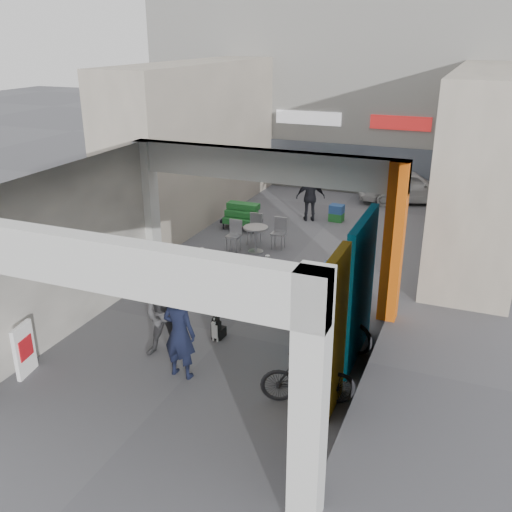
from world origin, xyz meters
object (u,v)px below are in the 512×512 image
at_px(cafe_set, 256,238).
at_px(bicycle_rear, 308,378).
at_px(man_elderly, 329,297).
at_px(white_van, 408,186).
at_px(border_collie, 217,329).
at_px(man_back_turned, 166,314).
at_px(bicycle_front, 328,319).
at_px(produce_stand, 241,219).
at_px(man_with_dog, 179,333).
at_px(man_crates, 310,197).

bearing_deg(cafe_set, bicycle_rear, -61.11).
height_order(man_elderly, white_van, man_elderly).
height_order(border_collie, man_back_turned, man_back_turned).
distance_m(man_back_turned, white_van, 12.99).
distance_m(cafe_set, white_van, 7.39).
relative_size(border_collie, bicycle_front, 0.28).
xyz_separation_m(man_elderly, bicycle_front, (0.10, -0.42, -0.28)).
relative_size(cafe_set, border_collie, 2.60).
bearing_deg(man_elderly, bicycle_front, -75.18).
bearing_deg(cafe_set, border_collie, -76.25).
relative_size(cafe_set, produce_stand, 1.21).
height_order(man_elderly, bicycle_rear, man_elderly).
bearing_deg(cafe_set, man_back_turned, -83.87).
distance_m(border_collie, man_elderly, 2.40).
bearing_deg(bicycle_front, man_back_turned, 139.46).
bearing_deg(border_collie, man_with_dog, -87.57).
relative_size(produce_stand, man_crates, 0.77).
distance_m(bicycle_front, bicycle_rear, 2.10).
relative_size(border_collie, white_van, 0.16).
bearing_deg(white_van, man_crates, 121.85).
height_order(man_with_dog, man_crates, man_with_dog).
xyz_separation_m(cafe_set, white_van, (3.36, 6.57, 0.29)).
relative_size(cafe_set, bicycle_rear, 0.93).
height_order(cafe_set, man_crates, man_crates).
bearing_deg(bicycle_front, man_elderly, 32.41).
bearing_deg(man_back_turned, border_collie, 33.47).
height_order(border_collie, man_elderly, man_elderly).
bearing_deg(white_van, border_collie, 149.19).
bearing_deg(man_elderly, man_with_dog, -127.55).
bearing_deg(man_elderly, border_collie, -149.67).
bearing_deg(man_crates, white_van, -149.30).
height_order(border_collie, man_with_dog, man_with_dog).
xyz_separation_m(man_back_turned, man_elderly, (2.64, 2.06, -0.08)).
bearing_deg(bicycle_rear, border_collie, 42.31).
height_order(man_crates, bicycle_rear, man_crates).
distance_m(border_collie, bicycle_front, 2.27).
distance_m(cafe_set, bicycle_front, 5.64).
distance_m(man_back_turned, bicycle_front, 3.22).
bearing_deg(white_van, bicycle_rear, 160.42).
xyz_separation_m(man_with_dog, man_back_turned, (-0.58, 0.53, 0.02)).
relative_size(cafe_set, man_with_dog, 0.86).
relative_size(man_back_turned, man_elderly, 1.10).
distance_m(man_with_dog, white_van, 13.40).
distance_m(cafe_set, bicycle_rear, 7.52).
height_order(man_with_dog, bicycle_front, man_with_dog).
bearing_deg(man_crates, border_collie, 72.06).
bearing_deg(produce_stand, bicycle_rear, -38.54).
height_order(man_back_turned, man_elderly, man_back_turned).
xyz_separation_m(cafe_set, man_back_turned, (0.66, -6.13, 0.57)).
bearing_deg(bicycle_rear, produce_stand, 12.94).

